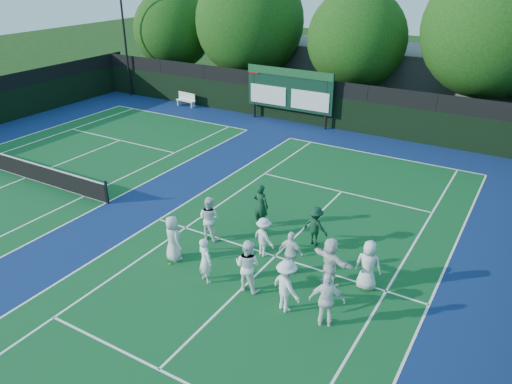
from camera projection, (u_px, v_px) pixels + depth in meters
The scene contains 30 objects.
ground at pixel (261, 270), 17.35m from camera, with size 120.00×120.00×0.00m, color #14340E.
court_apron at pixel (150, 217), 20.89m from camera, with size 34.00×32.00×0.01m, color navy.
near_court at pixel (275, 256), 18.12m from camera, with size 11.05×23.85×0.01m.
left_court at pixel (26, 177), 24.58m from camera, with size 11.05×23.85×0.01m.
back_fence at pixel (306, 103), 31.97m from camera, with size 34.00×0.08×3.00m.
scoreboard at pixel (289, 90), 31.76m from camera, with size 6.00×0.21×3.55m.
clubhouse at pixel (404, 77), 36.07m from camera, with size 18.00×6.00×4.00m, color #55555A.
light_pole_left at pixel (122, 10), 36.55m from camera, with size 1.20×0.30×10.12m.
tennis_net at pixel (24, 168), 24.38m from camera, with size 11.30×0.10×1.10m.
bench at pixel (186, 99), 36.09m from camera, with size 1.60×0.56×0.99m.
tree_a at pixel (175, 32), 39.56m from camera, with size 6.18×6.18×7.73m.
tree_b at pixel (252, 25), 35.86m from camera, with size 7.82×7.82×9.55m.
tree_c at pixel (359, 42), 32.35m from camera, with size 6.46×6.46×8.27m.
tree_d at pixel (493, 34), 28.29m from camera, with size 7.68×7.68×9.94m.
tennis_ball_0 at pixel (170, 264), 17.63m from camera, with size 0.07×0.07×0.07m, color #B0C517.
tennis_ball_1 at pixel (330, 258), 17.98m from camera, with size 0.07×0.07×0.07m, color #B0C517.
tennis_ball_2 at pixel (326, 283), 16.60m from camera, with size 0.07×0.07×0.07m, color #B0C517.
tennis_ball_4 at pixel (314, 216), 20.85m from camera, with size 0.07×0.07×0.07m, color #B0C517.
player_front_0 at pixel (173, 238), 17.61m from camera, with size 0.84×0.54×1.71m, color silver.
player_front_1 at pixel (205, 260), 16.42m from camera, with size 0.60×0.39×1.63m, color white.
player_front_2 at pixel (248, 265), 15.97m from camera, with size 0.89×0.69×1.82m, color white.
player_front_3 at pixel (286, 286), 15.04m from camera, with size 1.13×0.65×1.75m, color white.
player_front_4 at pixel (327, 300), 14.40m from camera, with size 1.05×0.44×1.78m, color white.
player_back_0 at pixel (209, 218), 18.92m from camera, with size 0.86×0.67×1.76m, color white.
player_back_1 at pixel (264, 237), 17.91m from camera, with size 0.97×0.56×1.50m, color white.
player_back_2 at pixel (291, 253), 16.89m from camera, with size 0.92×0.38×1.58m, color white.
player_back_3 at pixel (330, 262), 16.25m from camera, with size 1.60×0.51×1.73m, color white.
player_back_4 at pixel (368, 265), 16.06m from camera, with size 0.85×0.55×1.74m, color white.
coach_left at pixel (261, 206), 19.81m from camera, with size 0.66×0.44×1.82m, color #0F3821.
coach_right at pixel (315, 226), 18.57m from camera, with size 1.01×0.58×1.56m, color #0E341F.
Camera 1 is at (7.25, -12.58, 9.87)m, focal length 35.00 mm.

